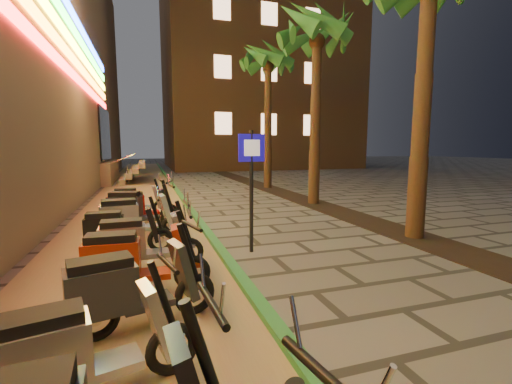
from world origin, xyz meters
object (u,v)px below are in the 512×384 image
object	(u,v)px
scooter_3	(79,350)
scooter_9	(136,209)
scooter_10	(141,206)
scooter_11	(135,201)
scooter_8	(133,218)
scooter_6	(139,242)
scooter_5	(132,261)
scooter_7	(119,231)
scooter_4	(127,289)
pedestrian_sign	(251,174)

from	to	relation	value
scooter_3	scooter_9	distance (m)	6.00
scooter_10	scooter_11	world-z (taller)	scooter_11
scooter_8	scooter_6	bearing A→B (deg)	-91.95
scooter_8	scooter_11	distance (m)	2.94
scooter_5	scooter_7	bearing A→B (deg)	101.66
scooter_4	scooter_6	size ratio (longest dim) A/B	1.00
pedestrian_sign	scooter_3	world-z (taller)	pedestrian_sign
scooter_5	scooter_10	world-z (taller)	scooter_5
scooter_10	scooter_6	bearing A→B (deg)	-92.53
pedestrian_sign	scooter_7	bearing A→B (deg)	165.96
scooter_8	scooter_5	bearing A→B (deg)	-95.05
scooter_7	scooter_10	bearing A→B (deg)	82.69
scooter_5	scooter_8	world-z (taller)	scooter_8
scooter_7	scooter_6	bearing A→B (deg)	-69.36
pedestrian_sign	scooter_3	distance (m)	4.41
scooter_6	scooter_7	world-z (taller)	scooter_6
pedestrian_sign	scooter_11	size ratio (longest dim) A/B	1.49
scooter_5	scooter_6	world-z (taller)	scooter_5
scooter_4	scooter_11	xyz separation A→B (m)	(-0.10, 6.73, -0.02)
scooter_3	scooter_9	bearing A→B (deg)	73.89
pedestrian_sign	scooter_6	world-z (taller)	pedestrian_sign
scooter_3	scooter_11	xyz separation A→B (m)	(0.21, 7.78, 0.01)
scooter_10	scooter_7	bearing A→B (deg)	-100.25
scooter_4	scooter_8	distance (m)	3.79
scooter_9	scooter_10	world-z (taller)	scooter_9
scooter_5	scooter_8	size ratio (longest dim) A/B	0.94
scooter_6	scooter_9	bearing A→B (deg)	90.68
pedestrian_sign	scooter_8	distance (m)	2.81
scooter_7	scooter_10	xyz separation A→B (m)	(0.37, 2.85, -0.01)
scooter_11	pedestrian_sign	bearing A→B (deg)	-64.77
scooter_3	scooter_10	distance (m)	6.86
scooter_4	scooter_5	bearing A→B (deg)	73.98
scooter_6	pedestrian_sign	bearing A→B (deg)	12.41
scooter_8	scooter_9	size ratio (longest dim) A/B	1.01
scooter_9	scooter_7	bearing A→B (deg)	-81.94
scooter_3	scooter_11	bearing A→B (deg)	75.21
scooter_5	scooter_10	bearing A→B (deg)	91.95
scooter_3	pedestrian_sign	bearing A→B (deg)	41.00
scooter_7	scooter_11	xyz separation A→B (m)	(0.19, 3.78, -0.00)
scooter_8	scooter_11	size ratio (longest dim) A/B	1.13
scooter_5	scooter_11	bearing A→B (deg)	93.93
scooter_7	scooter_9	world-z (taller)	scooter_9
pedestrian_sign	scooter_7	xyz separation A→B (m)	(-2.48, 0.53, -1.05)
pedestrian_sign	scooter_10	bearing A→B (deg)	119.93
scooter_8	scooter_11	bearing A→B (deg)	84.19
pedestrian_sign	scooter_8	xyz separation A→B (m)	(-2.24, 1.37, -0.99)
scooter_3	scooter_8	bearing A→B (deg)	73.73
scooter_8	scooter_4	bearing A→B (deg)	-95.88
scooter_3	scooter_5	bearing A→B (deg)	67.24
pedestrian_sign	scooter_9	size ratio (longest dim) A/B	1.33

